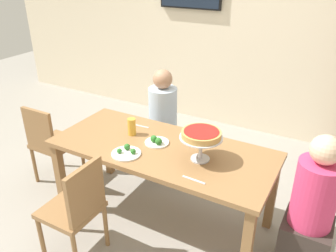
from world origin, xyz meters
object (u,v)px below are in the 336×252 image
Objects in this scene: dining_table at (162,156)px; cutlery_knife_near at (194,180)px; deep_dish_pizza_stand at (201,136)px; chair_near_left at (77,207)px; water_glass_clear_near at (198,131)px; cutlery_fork_near at (140,126)px; diner_far_left at (163,128)px; chair_head_west at (50,141)px; salad_plate_far_diner at (157,141)px; salad_plate_near_diner at (126,152)px; diner_head_east at (310,218)px; beer_glass_amber_tall at (132,127)px.

dining_table is 10.37× the size of cutlery_knife_near.
deep_dish_pizza_stand is (0.36, -0.03, 0.29)m from dining_table.
chair_near_left is 9.27× the size of water_glass_clear_near.
chair_near_left is at bearing 88.84° from cutlery_fork_near.
dining_table is 0.85m from diner_far_left.
deep_dish_pizza_stand reaches higher than chair_head_west.
salad_plate_far_diner is (1.20, 0.10, 0.28)m from chair_head_west.
deep_dish_pizza_stand is 0.80m from cutlery_fork_near.
water_glass_clear_near is (0.36, 0.57, 0.03)m from salad_plate_near_diner.
water_glass_clear_near is at bearing 115.52° from cutlery_knife_near.
chair_near_left is 1.07m from deep_dish_pizza_stand.
salad_plate_far_diner is at bearing 160.40° from dining_table.
salad_plate_near_diner is at bearing 10.08° from diner_head_east.
salad_plate_near_diner is at bearing -16.75° from chair_near_left.
cutlery_fork_near is (-0.31, 0.21, -0.02)m from salad_plate_far_diner.
beer_glass_amber_tall reaches higher than dining_table.
diner_head_east is 1.44m from salad_plate_near_diner.
diner_head_east is at bearing 0.43° from dining_table.
beer_glass_amber_tall is 0.58m from water_glass_clear_near.
beer_glass_amber_tall is 0.85× the size of cutlery_knife_near.
beer_glass_amber_tall is at bearing 157.94° from cutlery_knife_near.
chair_near_left is 1.13m from chair_head_west.
chair_near_left is 4.83× the size of cutlery_knife_near.
chair_near_left reaches higher than water_glass_clear_near.
cutlery_fork_near is at bearing 145.40° from salad_plate_far_diner.
beer_glass_amber_tall is (-0.70, 0.09, -0.13)m from deep_dish_pizza_stand.
chair_near_left is (-1.54, -0.71, -0.01)m from diner_head_east.
salad_plate_far_diner is (0.34, -0.70, 0.27)m from diner_far_left.
diner_far_left is at bearing 3.18° from chair_near_left.
beer_glass_amber_tall is at bearing -152.30° from water_glass_clear_near.
diner_head_east is 1.32× the size of chair_head_west.
salad_plate_far_diner is at bearing 65.03° from salad_plate_near_diner.
dining_table is 0.53m from cutlery_knife_near.
dining_table is at bearing -10.10° from beer_glass_amber_tall.
deep_dish_pizza_stand is 0.46m from salad_plate_far_diner.
diner_head_east is 7.48× the size of beer_glass_amber_tall.
salad_plate_far_diner is at bearing -127.89° from water_glass_clear_near.
dining_table is at bearing -25.22° from chair_near_left.
salad_plate_near_diner is 1.15× the size of salad_plate_far_diner.
salad_plate_far_diner is 0.39m from water_glass_clear_near.
diner_head_east is 1.61m from cutlery_fork_near.
dining_table is at bearing 3.20° from chair_head_west.
diner_far_left is 12.25× the size of water_glass_clear_near.
chair_head_west reaches higher than salad_plate_far_diner.
diner_far_left reaches higher than chair_head_west.
chair_head_west is 0.98m from cutlery_fork_near.
diner_head_east is 2.48m from chair_head_west.
salad_plate_far_diner reaches higher than cutlery_knife_near.
cutlery_knife_near is (0.07, -0.27, -0.20)m from deep_dish_pizza_stand.
chair_near_left reaches higher than cutlery_knife_near.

